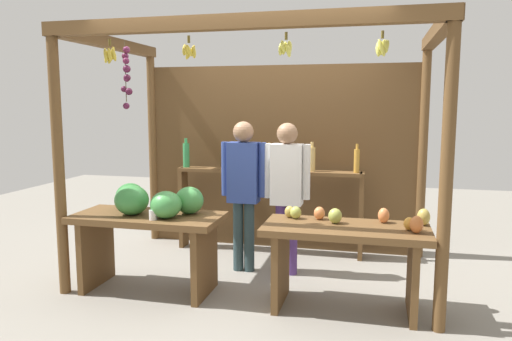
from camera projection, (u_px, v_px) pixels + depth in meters
The scene contains 7 objects.
ground_plane at pixel (260, 272), 5.18m from camera, with size 12.00×12.00×0.00m, color gray.
market_stall at pixel (270, 135), 5.44m from camera, with size 3.46×2.06×2.48m.
fruit_counter_left at pixel (150, 219), 4.61m from camera, with size 1.40×0.67×1.02m.
fruit_counter_right at pixel (347, 246), 4.19m from camera, with size 1.42×0.64×0.89m.
bottle_shelf_unit at pixel (268, 187), 5.79m from camera, with size 2.22×0.22×1.36m.
vendor_man at pixel (244, 183), 5.12m from camera, with size 0.48×0.22×1.59m.
vendor_woman at pixel (287, 185), 5.02m from camera, with size 0.48×0.21×1.58m.
Camera 1 is at (1.14, -4.85, 1.76)m, focal length 34.32 mm.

